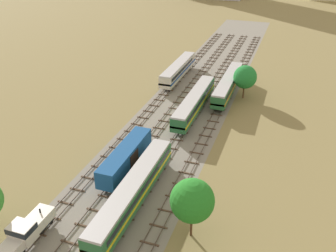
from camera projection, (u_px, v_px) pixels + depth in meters
name	position (u px, v px, depth m)	size (l,w,h in m)	color
ground_plane	(185.00, 109.00, 75.45)	(480.00, 480.00, 0.00)	olive
ballast_bed	(185.00, 109.00, 75.45)	(17.39, 176.00, 0.01)	gray
track_far_left	(156.00, 102.00, 78.16)	(2.40, 126.00, 0.29)	#47382D
track_left	(176.00, 105.00, 76.87)	(2.40, 126.00, 0.29)	#47382D
track_centre_left	(197.00, 108.00, 75.57)	(2.40, 126.00, 0.29)	#47382D
track_centre	(218.00, 111.00, 74.27)	(2.40, 126.00, 0.29)	#47382D
shunter_loco_far_left_nearest	(25.00, 232.00, 42.10)	(2.74, 8.46, 3.10)	beige
passenger_coach_centre_left_near	(133.00, 190.00, 47.92)	(2.96, 22.00, 3.80)	#286638
freight_boxcar_left_mid	(126.00, 156.00, 55.27)	(2.87, 14.00, 3.60)	#194C8C
passenger_coach_centre_left_midfar	(195.00, 101.00, 72.67)	(2.96, 22.00, 3.80)	#286638
passenger_coach_centre_far	(228.00, 84.00, 81.07)	(2.96, 22.00, 3.80)	#286638
diesel_railcar_far_left_farther	(178.00, 69.00, 89.59)	(2.96, 20.50, 3.80)	beige
lineside_tree_0	(192.00, 201.00, 41.87)	(5.21, 5.21, 7.92)	#4C331E
lineside_tree_2	(245.00, 77.00, 78.36)	(5.02, 5.02, 7.37)	#4C331E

